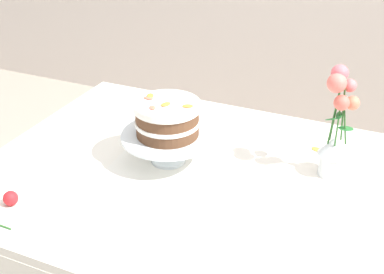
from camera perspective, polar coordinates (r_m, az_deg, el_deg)
The scene contains 7 objects.
dining_table at distance 1.55m, azimuth 1.57°, elevation -7.82°, with size 1.40×1.00×0.74m.
linen_napkin at distance 1.59m, azimuth -2.71°, elevation -2.75°, with size 0.32×0.32×0.00m, color white.
cake_stand at distance 1.55m, azimuth -2.78°, elevation -0.19°, with size 0.29×0.29×0.10m.
layer_cake at distance 1.52m, azimuth -2.85°, elevation 2.15°, with size 0.20×0.20×0.11m.
flower_vase at distance 1.51m, azimuth 16.10°, elevation 0.76°, with size 0.10×0.09×0.35m.
fallen_rose at distance 1.48m, azimuth -20.10°, elevation -6.70°, with size 0.15×0.11×0.04m.
loose_petal_0 at distance 1.70m, azimuth 14.13°, elevation -1.38°, with size 0.04×0.02×0.01m, color yellow.
Camera 1 is at (0.46, -1.17, 1.58)m, focal length 46.72 mm.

